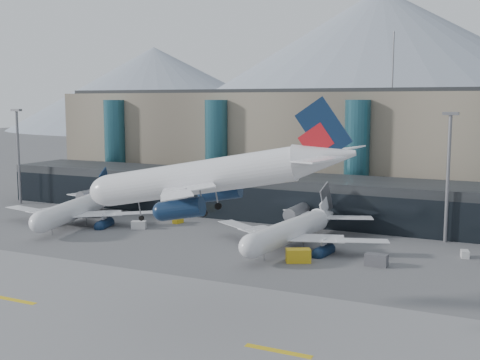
# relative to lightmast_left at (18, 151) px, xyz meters

# --- Properties ---
(ground) EXTENTS (900.00, 900.00, 0.00)m
(ground) POSITION_rel_lightmast_left_xyz_m (80.00, -45.00, -14.42)
(ground) COLOR #515154
(ground) RESTS_ON ground
(runway_strip) EXTENTS (400.00, 40.00, 0.04)m
(runway_strip) POSITION_rel_lightmast_left_xyz_m (80.00, -60.00, -14.40)
(runway_strip) COLOR slate
(runway_strip) RESTS_ON ground
(runway_markings) EXTENTS (128.00, 1.00, 0.02)m
(runway_markings) POSITION_rel_lightmast_left_xyz_m (80.00, -60.00, -14.37)
(runway_markings) COLOR gold
(runway_markings) RESTS_ON ground
(concourse) EXTENTS (170.00, 27.00, 10.00)m
(concourse) POSITION_rel_lightmast_left_xyz_m (79.98, 12.73, -9.45)
(concourse) COLOR black
(concourse) RESTS_ON ground
(terminal_main) EXTENTS (130.00, 30.00, 31.00)m
(terminal_main) POSITION_rel_lightmast_left_xyz_m (55.00, 45.00, 1.03)
(terminal_main) COLOR gray
(terminal_main) RESTS_ON ground
(teal_towers) EXTENTS (116.40, 19.40, 46.00)m
(teal_towers) POSITION_rel_lightmast_left_xyz_m (65.01, 29.01, -0.41)
(teal_towers) COLOR #225361
(teal_towers) RESTS_ON ground
(lightmast_left) EXTENTS (3.00, 1.20, 25.60)m
(lightmast_left) POSITION_rel_lightmast_left_xyz_m (0.00, 0.00, 0.00)
(lightmast_left) COLOR slate
(lightmast_left) RESTS_ON ground
(lightmast_mid) EXTENTS (3.00, 1.20, 25.60)m
(lightmast_mid) POSITION_rel_lightmast_left_xyz_m (110.00, 3.00, 0.00)
(lightmast_mid) COLOR slate
(lightmast_mid) RESTS_ON ground
(hero_jet) EXTENTS (36.81, 36.84, 11.96)m
(hero_jet) POSITION_rel_lightmast_left_xyz_m (90.10, -53.87, 5.25)
(hero_jet) COLOR silver
(hero_jet) RESTS_ON ground
(jet_parked_left) EXTENTS (38.22, 39.57, 12.71)m
(jet_parked_left) POSITION_rel_lightmast_left_xyz_m (32.05, -13.00, -9.61)
(jet_parked_left) COLOR silver
(jet_parked_left) RESTS_ON ground
(jet_parked_mid) EXTENTS (37.97, 37.72, 12.30)m
(jet_parked_mid) POSITION_rel_lightmast_left_xyz_m (84.69, -12.46, -9.77)
(jet_parked_mid) COLOR silver
(jet_parked_mid) RESTS_ON ground
(veh_a) EXTENTS (3.52, 2.85, 1.73)m
(veh_a) POSITION_rel_lightmast_left_xyz_m (48.14, -13.17, -13.55)
(veh_a) COLOR #BCBCBC
(veh_a) RESTS_ON ground
(veh_b) EXTENTS (1.81, 2.58, 1.38)m
(veh_b) POSITION_rel_lightmast_left_xyz_m (52.60, -4.13, -13.73)
(veh_b) COLOR gold
(veh_b) RESTS_ON ground
(veh_c) EXTENTS (3.75, 2.01, 2.07)m
(veh_c) POSITION_rel_lightmast_left_xyz_m (101.76, -20.31, -13.38)
(veh_c) COLOR #4A494E
(veh_c) RESTS_ON ground
(veh_f) EXTENTS (3.86, 4.11, 2.07)m
(veh_f) POSITION_rel_lightmast_left_xyz_m (28.63, -7.09, -13.38)
(veh_f) COLOR #4A494E
(veh_f) RESTS_ON ground
(veh_g) EXTENTS (1.76, 2.47, 1.31)m
(veh_g) POSITION_rel_lightmast_left_xyz_m (114.72, -8.02, -13.76)
(veh_g) COLOR #BCBCBC
(veh_g) RESTS_ON ground
(veh_h) EXTENTS (4.77, 3.91, 2.33)m
(veh_h) POSITION_rel_lightmast_left_xyz_m (89.02, -23.83, -13.25)
(veh_h) COLOR gold
(veh_h) RESTS_ON ground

